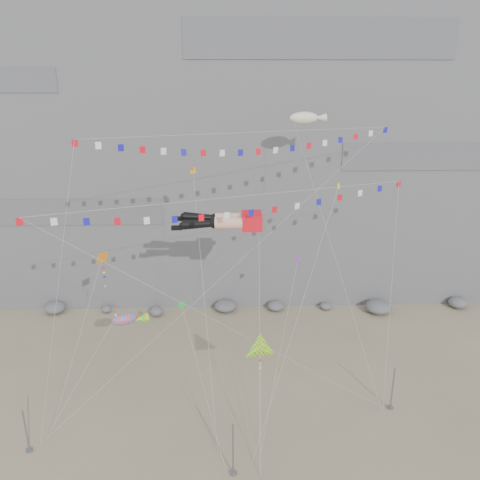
# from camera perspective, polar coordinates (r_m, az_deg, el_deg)

# --- Properties ---
(ground) EXTENTS (120.00, 120.00, 0.00)m
(ground) POSITION_cam_1_polar(r_m,az_deg,el_deg) (41.84, -1.80, -19.24)
(ground) COLOR gray
(ground) RESTS_ON ground
(cliff) EXTENTS (80.00, 28.00, 50.00)m
(cliff) POSITION_cam_1_polar(r_m,az_deg,el_deg) (65.11, -2.04, 17.93)
(cliff) COLOR slate
(cliff) RESTS_ON ground
(talus_boulders) EXTENTS (60.00, 3.00, 1.20)m
(talus_boulders) POSITION_cam_1_polar(r_m,az_deg,el_deg) (55.99, -1.81, -8.05)
(talus_boulders) COLOR slate
(talus_boulders) RESTS_ON ground
(anchor_pole_left) EXTENTS (0.12, 0.12, 3.60)m
(anchor_pole_left) POSITION_cam_1_polar(r_m,az_deg,el_deg) (39.61, -24.64, -20.40)
(anchor_pole_left) COLOR slate
(anchor_pole_left) RESTS_ON ground
(anchor_pole_center) EXTENTS (0.12, 0.12, 4.17)m
(anchor_pole_center) POSITION_cam_1_polar(r_m,az_deg,el_deg) (34.70, -0.85, -24.16)
(anchor_pole_center) COLOR slate
(anchor_pole_center) RESTS_ON ground
(anchor_pole_right) EXTENTS (0.12, 0.12, 3.93)m
(anchor_pole_right) POSITION_cam_1_polar(r_m,az_deg,el_deg) (41.97, 18.10, -16.82)
(anchor_pole_right) COLOR slate
(anchor_pole_right) RESTS_ON ground
(legs_kite) EXTENTS (7.72, 14.77, 19.69)m
(legs_kite) POSITION_cam_1_polar(r_m,az_deg,el_deg) (40.26, -1.59, 2.34)
(legs_kite) COLOR red
(legs_kite) RESTS_ON ground
(flag_banner_upper) EXTENTS (29.54, 16.98, 29.51)m
(flag_banner_upper) POSITION_cam_1_polar(r_m,az_deg,el_deg) (40.88, 1.14, 12.93)
(flag_banner_upper) COLOR red
(flag_banner_upper) RESTS_ON ground
(flag_banner_lower) EXTENTS (30.10, 11.73, 21.20)m
(flag_banner_lower) POSITION_cam_1_polar(r_m,az_deg,el_deg) (37.60, -0.08, 5.30)
(flag_banner_lower) COLOR red
(flag_banner_lower) RESTS_ON ground
(harlequin_kite) EXTENTS (5.01, 5.80, 14.09)m
(harlequin_kite) POSITION_cam_1_polar(r_m,az_deg,el_deg) (38.05, -16.44, -2.14)
(harlequin_kite) COLOR red
(harlequin_kite) RESTS_ON ground
(fish_windsock) EXTENTS (7.55, 5.01, 10.44)m
(fish_windsock) POSITION_cam_1_polar(r_m,az_deg,el_deg) (38.62, -13.86, -9.36)
(fish_windsock) COLOR #FF420D
(fish_windsock) RESTS_ON ground
(delta_kite) EXTENTS (2.62, 5.50, 8.88)m
(delta_kite) POSITION_cam_1_polar(r_m,az_deg,el_deg) (35.81, 2.51, -13.20)
(delta_kite) COLOR yellow
(delta_kite) RESTS_ON ground
(blimp_windsock) EXTENTS (7.22, 15.63, 27.29)m
(blimp_windsock) POSITION_cam_1_polar(r_m,az_deg,el_deg) (46.53, 7.82, 14.46)
(blimp_windsock) COLOR beige
(blimp_windsock) RESTS_ON ground
(small_kite_a) EXTENTS (2.87, 15.47, 23.49)m
(small_kite_a) POSITION_cam_1_polar(r_m,az_deg,el_deg) (42.83, -5.71, 7.84)
(small_kite_a) COLOR orange
(small_kite_a) RESTS_ON ground
(small_kite_b) EXTENTS (4.77, 13.19, 16.85)m
(small_kite_b) POSITION_cam_1_polar(r_m,az_deg,el_deg) (42.82, 6.97, -2.89)
(small_kite_b) COLOR purple
(small_kite_b) RESTS_ON ground
(small_kite_c) EXTENTS (3.96, 8.24, 12.01)m
(small_kite_c) POSITION_cam_1_polar(r_m,az_deg,el_deg) (38.16, -7.09, -8.10)
(small_kite_c) COLOR green
(small_kite_c) RESTS_ON ground
(small_kite_d) EXTENTS (8.66, 13.64, 22.99)m
(small_kite_d) POSITION_cam_1_polar(r_m,az_deg,el_deg) (41.31, 11.71, 5.74)
(small_kite_d) COLOR #FFF915
(small_kite_d) RESTS_ON ground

